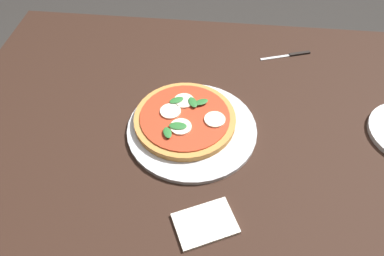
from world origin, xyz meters
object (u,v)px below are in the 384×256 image
(serving_tray, at_px, (192,129))
(knife, at_px, (292,55))
(dining_table, at_px, (216,149))
(pizza, at_px, (185,119))
(napkin, at_px, (205,223))

(serving_tray, height_order, knife, serving_tray)
(dining_table, distance_m, serving_tray, 0.12)
(pizza, relative_size, knife, 1.66)
(serving_tray, height_order, napkin, serving_tray)
(knife, bearing_deg, dining_table, -122.52)
(napkin, bearing_deg, dining_table, 87.75)
(napkin, distance_m, knife, 0.66)
(pizza, height_order, napkin, pizza)
(dining_table, height_order, napkin, napkin)
(serving_tray, bearing_deg, dining_table, 10.60)
(serving_tray, bearing_deg, knife, 51.07)
(dining_table, xyz_separation_m, pizza, (-0.09, 0.01, 0.11))
(pizza, bearing_deg, serving_tray, -43.40)
(napkin, relative_size, knife, 0.80)
(knife, bearing_deg, napkin, -110.26)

